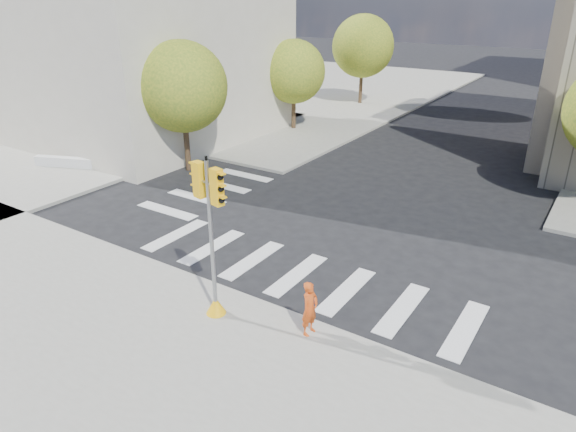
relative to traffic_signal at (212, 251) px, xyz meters
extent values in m
plane|color=black|center=(0.73, 5.25, -2.09)|extent=(160.00, 160.00, 0.00)
cube|color=gray|center=(-19.27, 31.25, -2.01)|extent=(28.00, 40.00, 0.15)
cube|color=beige|center=(-19.27, 13.25, 3.91)|extent=(18.00, 14.00, 12.00)
cylinder|color=#382616|center=(-9.77, 9.25, -0.86)|extent=(0.28, 0.28, 2.45)
sphere|color=#43681D|center=(-9.77, 9.25, 2.12)|extent=(4.40, 4.40, 4.40)
cylinder|color=#382616|center=(-9.77, 19.25, -1.00)|extent=(0.28, 0.28, 2.17)
sphere|color=#43681D|center=(-9.77, 19.25, 1.68)|extent=(4.00, 4.00, 4.00)
cylinder|color=#382616|center=(-9.77, 29.25, -0.78)|extent=(0.28, 0.28, 2.62)
sphere|color=#43681D|center=(-9.77, 29.25, 2.46)|extent=(4.80, 4.80, 4.80)
cone|color=#FEB50D|center=(0.00, 0.00, -1.69)|extent=(0.56, 0.56, 0.50)
cylinder|color=gray|center=(0.00, 0.00, 0.29)|extent=(0.11, 0.11, 4.46)
cylinder|color=black|center=(0.00, 0.00, 2.57)|extent=(0.07, 0.07, 0.12)
cylinder|color=gray|center=(0.00, 0.00, 1.92)|extent=(0.89, 0.26, 0.06)
cube|color=#FEB50D|center=(-0.37, 0.08, 1.92)|extent=(0.34, 0.28, 0.95)
cube|color=#FEB50D|center=(0.37, -0.08, 1.92)|extent=(0.34, 0.28, 0.95)
imported|color=#D04813|center=(2.66, 0.65, -1.18)|extent=(0.41, 0.58, 1.52)
cube|color=silver|center=(-13.86, 6.34, -1.69)|extent=(5.70, 2.66, 0.50)
camera|label=1|loc=(8.31, -9.01, 6.32)|focal=32.00mm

